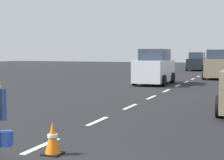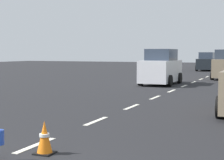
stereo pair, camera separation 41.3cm
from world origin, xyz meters
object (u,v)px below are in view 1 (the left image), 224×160
at_px(traffic_cone_near, 53,138).
at_px(car_oncoming_third, 197,62).
at_px(car_outgoing_far, 219,65).
at_px(car_oncoming_second, 154,68).

relative_size(traffic_cone_near, car_oncoming_third, 0.15).
height_order(traffic_cone_near, car_outgoing_far, car_outgoing_far).
xyz_separation_m(traffic_cone_near, car_outgoing_far, (1.22, 22.37, 0.70)).
height_order(traffic_cone_near, car_oncoming_third, car_oncoming_third).
bearing_deg(traffic_cone_near, car_oncoming_second, 97.48).
distance_m(traffic_cone_near, car_outgoing_far, 22.41).
bearing_deg(car_outgoing_far, car_oncoming_second, -117.77).
bearing_deg(car_oncoming_third, traffic_cone_near, -86.50).
xyz_separation_m(traffic_cone_near, car_oncoming_second, (-2.11, 16.05, 0.70)).
xyz_separation_m(traffic_cone_near, car_oncoming_third, (-2.13, 34.87, 0.61)).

